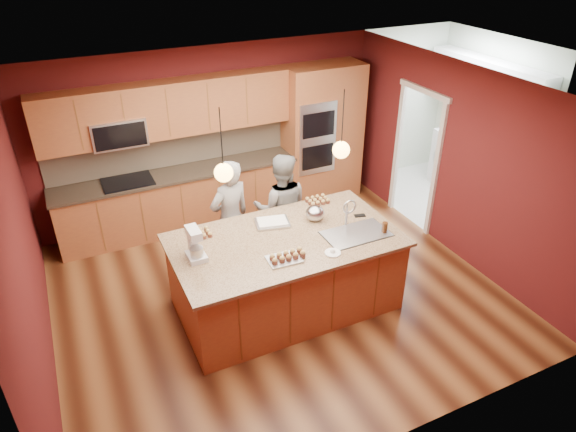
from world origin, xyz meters
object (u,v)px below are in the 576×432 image
person_right (281,208)px  stand_mixer (195,246)px  island (287,272)px  mixing_bowl (315,213)px  person_left (231,218)px

person_right → stand_mixer: size_ratio=4.27×
person_right → island: bearing=90.5°
person_right → stand_mixer: bearing=54.2°
stand_mixer → mixing_bowl: bearing=4.7°
person_left → mixing_bowl: person_left is taller
person_left → mixing_bowl: (0.86, -0.76, 0.26)m
mixing_bowl → stand_mixer: bearing=-173.8°
person_right → mixing_bowl: size_ratio=6.77×
person_left → mixing_bowl: bearing=122.4°
person_left → mixing_bowl: size_ratio=6.99×
stand_mixer → mixing_bowl: 1.60m
island → mixing_bowl: bearing=25.8°
island → person_right: size_ratio=1.69×
island → stand_mixer: (-1.09, 0.07, 0.65)m
person_right → stand_mixer: (-1.48, -0.94, 0.35)m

